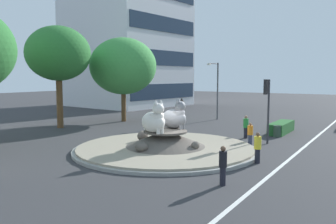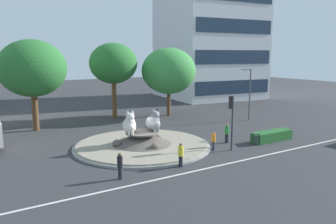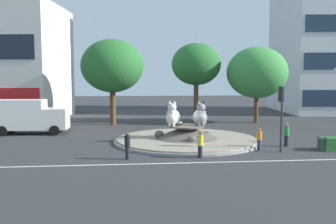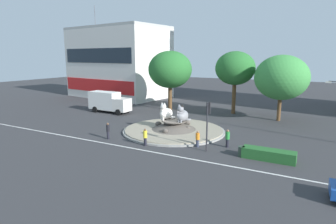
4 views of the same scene
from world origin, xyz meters
name	(u,v)px [view 2 (image 2 of 4)]	position (x,y,z in m)	size (l,w,h in m)	color
ground_plane	(142,147)	(0.00, 0.00, 0.00)	(160.00, 160.00, 0.00)	#333335
lane_centreline	(192,172)	(0.00, -7.26, 0.00)	(112.00, 0.20, 0.01)	silver
roundabout_island	(142,142)	(0.00, 0.01, 0.42)	(11.65, 11.65, 1.30)	gray
cat_statue_white	(130,125)	(-1.10, 0.09, 2.05)	(1.75, 2.11, 2.04)	silver
cat_statue_grey	(153,122)	(1.09, -0.07, 2.05)	(1.28, 1.98, 2.04)	gray
traffic_light_mast	(232,113)	(5.80, -4.70, 3.17)	(0.33, 0.46, 4.51)	#2D2D33
office_tower	(209,15)	(26.53, 24.53, 14.83)	(17.27, 17.52, 29.66)	silver
clipped_hedge_strip	(272,136)	(11.11, -4.39, 0.45)	(4.27, 1.20, 0.90)	#235B28
broadleaf_tree_behind_island	(32,68)	(-6.51, 11.41, 6.44)	(6.81, 6.81, 9.36)	brown
second_tree_near_tower	(169,71)	(9.85, 11.56, 5.76)	(6.89, 6.89, 8.70)	brown
third_tree_left	(113,64)	(3.16, 13.55, 6.74)	(5.80, 5.80, 9.25)	brown
streetlight_arm	(248,90)	(16.36, 3.96, 3.61)	(1.81, 0.53, 6.17)	#4C4C51
pedestrian_green_shirt	(227,133)	(7.11, -2.75, 0.91)	(0.39, 0.39, 1.74)	black
pedestrian_orange_shirt	(213,141)	(4.57, -3.97, 0.82)	(0.38, 0.38, 1.57)	#33384C
pedestrian_yellow_shirt	(181,154)	(-0.04, -5.99, 0.89)	(0.39, 0.39, 1.71)	black
pedestrian_black_shirt	(120,165)	(-4.65, -5.96, 0.92)	(0.35, 0.35, 1.74)	black
litter_bin	(257,140)	(8.92, -4.64, 0.45)	(0.56, 0.56, 0.90)	#2D4233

